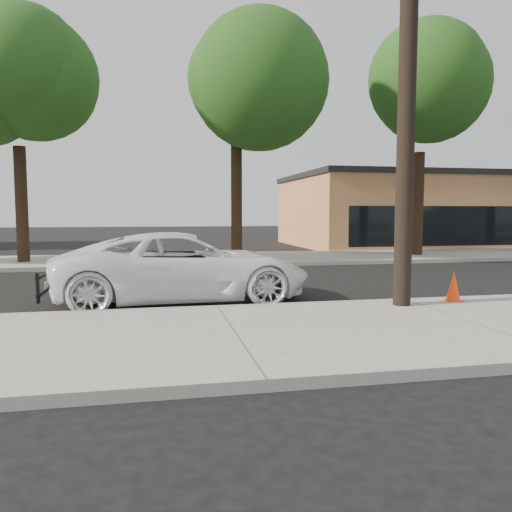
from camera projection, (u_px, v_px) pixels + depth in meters
name	position (u px, v px, depth m)	size (l,w,h in m)	color
ground	(207.00, 296.00, 11.83)	(120.00, 120.00, 0.00)	black
near_sidewalk	(235.00, 337.00, 7.62)	(90.00, 4.40, 0.15)	gray
far_sidewalk	(185.00, 260.00, 20.12)	(90.00, 5.00, 0.15)	gray
curb_near	(217.00, 310.00, 9.77)	(90.00, 0.12, 0.16)	#9E9B93
building_main	(441.00, 212.00, 30.45)	(18.00, 10.00, 4.00)	#C27C51
utility_pole	(408.00, 69.00, 9.50)	(1.40, 0.34, 9.00)	black
tree_b	(22.00, 97.00, 18.01)	(4.34, 4.20, 8.45)	black
tree_c	(242.00, 84.00, 19.12)	(4.96, 4.80, 9.55)	black
tree_d	(427.00, 108.00, 21.06)	(4.50, 4.35, 8.75)	black
police_cruiser	(184.00, 267.00, 11.05)	(2.56, 5.55, 1.54)	white
traffic_cone	(454.00, 286.00, 10.31)	(0.33, 0.33, 0.63)	#FF410D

